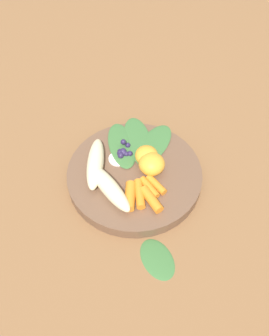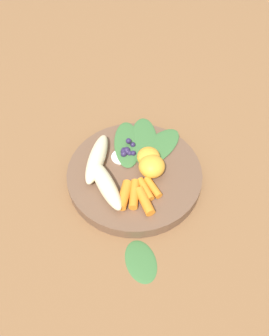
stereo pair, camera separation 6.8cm
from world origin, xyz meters
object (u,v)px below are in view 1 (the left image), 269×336
orange_segment_near (145,154)px  banana_peeled_right (95,163)px  banana_peeled_left (109,188)px  kale_leaf_stray (157,259)px  bowl (134,175)px

orange_segment_near → banana_peeled_right: bearing=55.1°
banana_peeled_right → orange_segment_near: 0.10m
banana_peeled_left → banana_peeled_right: bearing=172.1°
kale_leaf_stray → banana_peeled_left: bearing=-171.3°
orange_segment_near → kale_leaf_stray: bearing=137.6°
bowl → orange_segment_near: size_ratio=5.83×
bowl → banana_peeled_right: bearing=37.3°
banana_peeled_left → banana_peeled_right: size_ratio=1.00×
banana_peeled_left → kale_leaf_stray: bearing=-0.5°
banana_peeled_right → orange_segment_near: size_ratio=2.75×
bowl → orange_segment_near: bearing=-83.4°
bowl → kale_leaf_stray: 0.18m
banana_peeled_right → orange_segment_near: (-0.06, -0.08, 0.00)m
orange_segment_near → kale_leaf_stray: (-0.15, 0.14, -0.04)m
banana_peeled_right → orange_segment_near: orange_segment_near is taller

